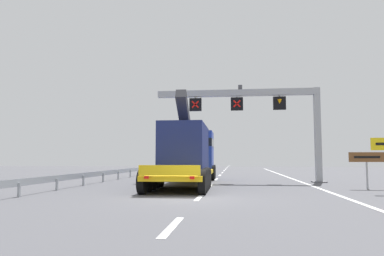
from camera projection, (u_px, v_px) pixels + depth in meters
ground at (191, 199)px, 14.38m from camera, size 112.00×112.00×0.00m
lane_markings at (224, 171)px, 46.71m from camera, size 0.20×80.05×0.01m
edge_line_right at (298, 181)px, 25.50m from camera, size 0.20×63.00×0.01m
overhead_lane_gantry at (259, 107)px, 24.87m from camera, size 11.47×0.90×6.72m
heavy_haul_truck_yellow at (190, 153)px, 23.41m from camera, size 3.21×14.10×5.30m
tourist_info_sign_brown at (367, 160)px, 18.98m from camera, size 1.83×0.15×1.93m
guardrail_left at (130, 171)px, 30.59m from camera, size 0.13×34.93×0.76m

